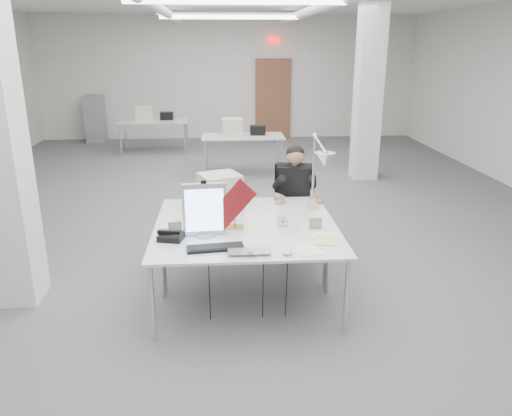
{
  "coord_description": "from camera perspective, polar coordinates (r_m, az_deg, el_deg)",
  "views": [
    {
      "loc": [
        -0.22,
        -6.72,
        2.47
      ],
      "look_at": [
        0.11,
        -2.0,
        0.91
      ],
      "focal_mm": 35.0,
      "sensor_mm": 36.0,
      "label": 1
    }
  ],
  "objects": [
    {
      "name": "room_shell",
      "position": [
        6.9,
        -1.88,
        11.8
      ],
      "size": [
        10.04,
        14.04,
        3.24
      ],
      "color": "#535355",
      "rests_on": "ground"
    },
    {
      "name": "desk_main",
      "position": [
        4.57,
        -0.92,
        -3.98
      ],
      "size": [
        1.8,
        0.9,
        0.02
      ],
      "primitive_type": "cube",
      "color": "silver",
      "rests_on": "room_shell"
    },
    {
      "name": "desk_second",
      "position": [
        5.41,
        -1.44,
        -0.37
      ],
      "size": [
        1.8,
        0.9,
        0.02
      ],
      "primitive_type": "cube",
      "color": "silver",
      "rests_on": "room_shell"
    },
    {
      "name": "bg_desk_a",
      "position": [
        9.88,
        -1.52,
        8.19
      ],
      "size": [
        1.6,
        0.8,
        0.02
      ],
      "primitive_type": "cube",
      "color": "silver",
      "rests_on": "room_shell"
    },
    {
      "name": "bg_desk_b",
      "position": [
        12.15,
        -11.61,
        9.73
      ],
      "size": [
        1.6,
        0.8,
        0.02
      ],
      "primitive_type": "cube",
      "color": "silver",
      "rests_on": "room_shell"
    },
    {
      "name": "filing_cabinet",
      "position": [
        13.89,
        -17.89,
        9.67
      ],
      "size": [
        0.45,
        0.55,
        1.2
      ],
      "primitive_type": "cube",
      "color": "gray",
      "rests_on": "room_shell"
    },
    {
      "name": "office_chair",
      "position": [
        6.15,
        4.29,
        -0.45
      ],
      "size": [
        0.59,
        0.59,
        1.01
      ],
      "primitive_type": null,
      "rotation": [
        0.0,
        0.0,
        -0.22
      ],
      "color": "black",
      "rests_on": "room_shell"
    },
    {
      "name": "seated_person",
      "position": [
        5.98,
        4.45,
        2.99
      ],
      "size": [
        0.67,
        0.77,
        1.0
      ],
      "primitive_type": null,
      "rotation": [
        0.0,
        0.0,
        -0.22
      ],
      "color": "black",
      "rests_on": "office_chair"
    },
    {
      "name": "monitor",
      "position": [
        4.65,
        -5.9,
        -0.19
      ],
      "size": [
        0.41,
        0.07,
        0.5
      ],
      "primitive_type": "cube",
      "rotation": [
        0.0,
        0.0,
        0.08
      ],
      "color": "#BCBCC2",
      "rests_on": "desk_main"
    },
    {
      "name": "pennant",
      "position": [
        4.6,
        -2.77,
        0.34
      ],
      "size": [
        0.46,
        0.18,
        0.52
      ],
      "primitive_type": "cube",
      "rotation": [
        0.0,
        -0.87,
        -0.36
      ],
      "color": "maroon",
      "rests_on": "monitor"
    },
    {
      "name": "keyboard",
      "position": [
        4.4,
        -4.67,
        -4.56
      ],
      "size": [
        0.52,
        0.22,
        0.02
      ],
      "primitive_type": "cube",
      "rotation": [
        0.0,
        0.0,
        0.11
      ],
      "color": "black",
      "rests_on": "desk_main"
    },
    {
      "name": "laptop",
      "position": [
        4.24,
        -0.72,
        -5.37
      ],
      "size": [
        0.37,
        0.24,
        0.03
      ],
      "primitive_type": "imported",
      "rotation": [
        0.0,
        0.0,
        0.01
      ],
      "color": "#A8A8AD",
      "rests_on": "desk_main"
    },
    {
      "name": "mouse",
      "position": [
        4.27,
        3.61,
        -5.19
      ],
      "size": [
        0.11,
        0.09,
        0.04
      ],
      "primitive_type": "ellipsoid",
      "rotation": [
        0.0,
        0.0,
        0.37
      ],
      "color": "silver",
      "rests_on": "desk_main"
    },
    {
      "name": "bankers_lamp",
      "position": [
        4.84,
        -2.45,
        -0.45
      ],
      "size": [
        0.31,
        0.17,
        0.33
      ],
      "primitive_type": null,
      "rotation": [
        0.0,
        0.0,
        0.21
      ],
      "color": "gold",
      "rests_on": "desk_main"
    },
    {
      "name": "desk_phone",
      "position": [
        4.66,
        -9.65,
        -3.24
      ],
      "size": [
        0.26,
        0.24,
        0.05
      ],
      "primitive_type": "cube",
      "rotation": [
        0.0,
        0.0,
        -0.22
      ],
      "color": "black",
      "rests_on": "desk_main"
    },
    {
      "name": "picture_frame_left",
      "position": [
        4.82,
        -9.23,
        -2.17
      ],
      "size": [
        0.13,
        0.06,
        0.1
      ],
      "primitive_type": "cube",
      "rotation": [
        -0.21,
        0.0,
        0.2
      ],
      "color": "#A38C46",
      "rests_on": "desk_main"
    },
    {
      "name": "picture_frame_right",
      "position": [
        4.9,
        6.82,
        -1.75
      ],
      "size": [
        0.13,
        0.04,
        0.1
      ],
      "primitive_type": "cube",
      "rotation": [
        -0.21,
        0.0,
        0.06
      ],
      "color": "olive",
      "rests_on": "desk_main"
    },
    {
      "name": "desk_clock",
      "position": [
        4.93,
        3.07,
        -1.52
      ],
      "size": [
        0.11,
        0.03,
        0.1
      ],
      "primitive_type": "cylinder",
      "rotation": [
        1.57,
        0.0,
        0.01
      ],
      "color": "#B3B2B7",
      "rests_on": "desk_main"
    },
    {
      "name": "paper_stack_a",
      "position": [
        4.39,
        5.9,
        -4.79
      ],
      "size": [
        0.26,
        0.32,
        0.01
      ],
      "primitive_type": "cube",
      "rotation": [
        0.0,
        0.0,
        0.27
      ],
      "color": "white",
      "rests_on": "desk_main"
    },
    {
      "name": "paper_stack_b",
      "position": [
        4.63,
        7.99,
        -3.64
      ],
      "size": [
        0.23,
        0.29,
        0.01
      ],
      "primitive_type": "cube",
      "rotation": [
        0.0,
        0.0,
        -0.19
      ],
      "color": "#E4DC88",
      "rests_on": "desk_main"
    },
    {
      "name": "paper_stack_c",
      "position": [
        4.72,
        7.87,
        -3.18
      ],
      "size": [
        0.26,
        0.21,
        0.01
      ],
      "primitive_type": "cube",
      "rotation": [
        0.0,
        0.0,
        -0.3
      ],
      "color": "white",
      "rests_on": "desk_main"
    },
    {
      "name": "beige_monitor",
      "position": [
        5.43,
        -4.13,
        1.91
      ],
      "size": [
        0.52,
        0.51,
        0.38
      ],
      "primitive_type": "cube",
      "rotation": [
        0.0,
        0.0,
        0.37
      ],
      "color": "#BDB19D",
      "rests_on": "desk_second"
    },
    {
      "name": "architect_lamp",
      "position": [
        5.14,
        7.08,
        3.81
      ],
      "size": [
        0.26,
        0.7,
        0.89
      ],
      "primitive_type": null,
      "rotation": [
        0.0,
        0.0,
        0.03
      ],
      "color": "silver",
      "rests_on": "desk_second"
    }
  ]
}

